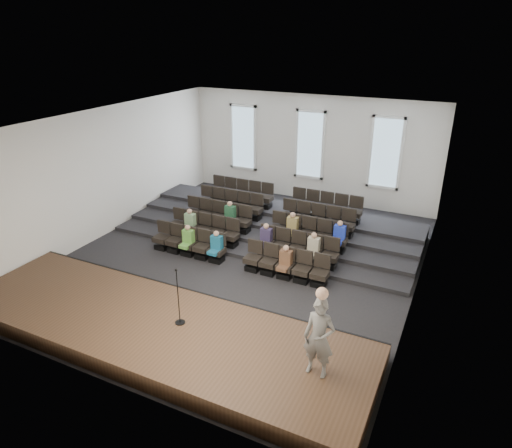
{
  "coord_description": "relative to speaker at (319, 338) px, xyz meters",
  "views": [
    {
      "loc": [
        6.86,
        -13.09,
        7.76
      ],
      "look_at": [
        0.31,
        0.5,
        1.23
      ],
      "focal_mm": 32.0,
      "sensor_mm": 36.0,
      "label": 1
    }
  ],
  "objects": [
    {
      "name": "stage_lip",
      "position": [
        -4.55,
        1.75,
        -1.22
      ],
      "size": [
        11.8,
        0.06,
        0.52
      ],
      "primitive_type": "cube",
      "color": "black",
      "rests_on": "ground"
    },
    {
      "name": "wall_front",
      "position": [
        -4.55,
        -1.94,
        1.03
      ],
      "size": [
        12.0,
        0.04,
        5.0
      ],
      "primitive_type": "cube",
      "color": "silver",
      "rests_on": "ground"
    },
    {
      "name": "stage",
      "position": [
        -4.55,
        -0.02,
        -1.22
      ],
      "size": [
        11.8,
        3.6,
        0.5
      ],
      "primitive_type": "cube",
      "color": "#412B1B",
      "rests_on": "ground"
    },
    {
      "name": "ceiling",
      "position": [
        -4.55,
        5.08,
        3.54
      ],
      "size": [
        12.0,
        14.0,
        0.02
      ],
      "primitive_type": "cube",
      "color": "white",
      "rests_on": "ground"
    },
    {
      "name": "ground",
      "position": [
        -4.55,
        5.08,
        -1.47
      ],
      "size": [
        14.0,
        14.0,
        0.0
      ],
      "primitive_type": "plane",
      "color": "black",
      "rests_on": "ground"
    },
    {
      "name": "mic_stand",
      "position": [
        -3.91,
        0.24,
        -0.48
      ],
      "size": [
        0.28,
        0.28,
        1.65
      ],
      "color": "black",
      "rests_on": "stage"
    },
    {
      "name": "wall_right",
      "position": [
        1.47,
        5.08,
        1.03
      ],
      "size": [
        0.04,
        14.0,
        5.0
      ],
      "primitive_type": "cube",
      "color": "silver",
      "rests_on": "ground"
    },
    {
      "name": "audience",
      "position": [
        -4.2,
        5.54,
        -0.64
      ],
      "size": [
        6.05,
        2.64,
        1.1
      ],
      "color": "#60A742",
      "rests_on": "seating_rows"
    },
    {
      "name": "windows",
      "position": [
        -4.55,
        12.04,
        1.23
      ],
      "size": [
        8.44,
        0.1,
        3.24
      ],
      "color": "white",
      "rests_on": "wall_back"
    },
    {
      "name": "risers",
      "position": [
        -4.55,
        8.26,
        -1.28
      ],
      "size": [
        11.8,
        4.8,
        0.6
      ],
      "color": "black",
      "rests_on": "ground"
    },
    {
      "name": "wall_back",
      "position": [
        -4.55,
        12.1,
        1.03
      ],
      "size": [
        12.0,
        0.04,
        5.0
      ],
      "primitive_type": "cube",
      "color": "silver",
      "rests_on": "ground"
    },
    {
      "name": "speaker",
      "position": [
        0.0,
        0.0,
        0.0
      ],
      "size": [
        0.72,
        0.48,
        1.94
      ],
      "primitive_type": "imported",
      "rotation": [
        0.0,
        0.0,
        -0.03
      ],
      "color": "#615F5B",
      "rests_on": "stage"
    },
    {
      "name": "wall_left",
      "position": [
        -10.57,
        5.08,
        1.03
      ],
      "size": [
        0.04,
        14.0,
        5.0
      ],
      "primitive_type": "cube",
      "color": "silver",
      "rests_on": "ground"
    },
    {
      "name": "seating_rows",
      "position": [
        -4.55,
        6.63,
        -0.79
      ],
      "size": [
        6.8,
        4.7,
        1.67
      ],
      "color": "black",
      "rests_on": "ground"
    }
  ]
}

